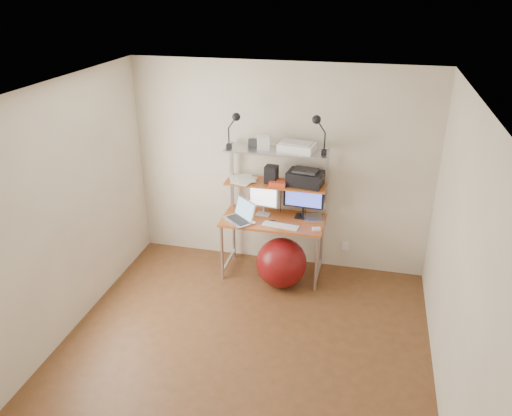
{
  "coord_description": "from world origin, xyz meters",
  "views": [
    {
      "loc": [
        1.02,
        -3.73,
        3.32
      ],
      "look_at": [
        -0.14,
        1.15,
        1.0
      ],
      "focal_mm": 35.0,
      "sensor_mm": 36.0,
      "label": 1
    }
  ],
  "objects": [
    {
      "name": "room",
      "position": [
        0.0,
        0.0,
        1.25
      ],
      "size": [
        3.6,
        3.6,
        3.6
      ],
      "color": "brown",
      "rests_on": "ground"
    },
    {
      "name": "computer_desk",
      "position": [
        0.0,
        1.5,
        0.96
      ],
      "size": [
        1.2,
        0.6,
        1.57
      ],
      "color": "#AB4821",
      "rests_on": "ground"
    },
    {
      "name": "wall_outlet",
      "position": [
        0.85,
        1.79,
        0.3
      ],
      "size": [
        0.08,
        0.01,
        0.12
      ],
      "primitive_type": "cube",
      "color": "white",
      "rests_on": "room"
    },
    {
      "name": "monitor_silver",
      "position": [
        -0.14,
        1.54,
        0.95
      ],
      "size": [
        0.36,
        0.14,
        0.4
      ],
      "rotation": [
        0.0,
        0.0,
        -0.11
      ],
      "color": "silver",
      "rests_on": "desktop"
    },
    {
      "name": "monitor_black",
      "position": [
        0.33,
        1.59,
        0.98
      ],
      "size": [
        0.48,
        0.14,
        0.48
      ],
      "rotation": [
        0.0,
        0.0,
        -0.06
      ],
      "color": "black",
      "rests_on": "desktop"
    },
    {
      "name": "laptop",
      "position": [
        -0.35,
        1.33,
        0.79
      ],
      "size": [
        0.46,
        0.45,
        0.31
      ],
      "rotation": [
        0.0,
        0.0,
        -0.73
      ],
      "color": "silver",
      "rests_on": "desktop"
    },
    {
      "name": "keyboard",
      "position": [
        0.12,
        1.28,
        0.75
      ],
      "size": [
        0.43,
        0.17,
        0.01
      ],
      "primitive_type": "cube",
      "rotation": [
        0.0,
        0.0,
        -0.13
      ],
      "color": "white",
      "rests_on": "desktop"
    },
    {
      "name": "mouse",
      "position": [
        0.53,
        1.28,
        0.75
      ],
      "size": [
        0.1,
        0.08,
        0.03
      ],
      "primitive_type": "cube",
      "rotation": [
        0.0,
        0.0,
        0.3
      ],
      "color": "white",
      "rests_on": "desktop"
    },
    {
      "name": "mac_mini",
      "position": [
        0.46,
        1.53,
        0.76
      ],
      "size": [
        0.27,
        0.27,
        0.04
      ],
      "primitive_type": "cube",
      "rotation": [
        0.0,
        0.0,
        0.29
      ],
      "color": "silver",
      "rests_on": "desktop"
    },
    {
      "name": "phone",
      "position": [
        0.01,
        1.34,
        0.74
      ],
      "size": [
        0.08,
        0.12,
        0.01
      ],
      "primitive_type": "cube",
      "rotation": [
        0.0,
        0.0,
        0.1
      ],
      "color": "black",
      "rests_on": "desktop"
    },
    {
      "name": "printer",
      "position": [
        0.34,
        1.58,
        1.24
      ],
      "size": [
        0.43,
        0.32,
        0.19
      ],
      "rotation": [
        0.0,
        0.0,
        -0.13
      ],
      "color": "black",
      "rests_on": "mid_shelf"
    },
    {
      "name": "nas_cube",
      "position": [
        -0.05,
        1.56,
        1.25
      ],
      "size": [
        0.15,
        0.15,
        0.21
      ],
      "primitive_type": "cube",
      "rotation": [
        0.0,
        0.0,
        -0.09
      ],
      "color": "black",
      "rests_on": "mid_shelf"
    },
    {
      "name": "red_box",
      "position": [
        0.04,
        1.48,
        1.18
      ],
      "size": [
        0.19,
        0.13,
        0.05
      ],
      "primitive_type": "cube",
      "rotation": [
        0.0,
        0.0,
        0.02
      ],
      "color": "red",
      "rests_on": "mid_shelf"
    },
    {
      "name": "scanner",
      "position": [
        0.23,
        1.58,
        1.6
      ],
      "size": [
        0.43,
        0.31,
        0.1
      ],
      "rotation": [
        0.0,
        0.0,
        -0.15
      ],
      "color": "white",
      "rests_on": "top_shelf"
    },
    {
      "name": "box_white",
      "position": [
        -0.15,
        1.55,
        1.63
      ],
      "size": [
        0.16,
        0.15,
        0.15
      ],
      "primitive_type": "cube",
      "rotation": [
        0.0,
        0.0,
        0.31
      ],
      "color": "white",
      "rests_on": "top_shelf"
    },
    {
      "name": "box_grey",
      "position": [
        -0.29,
        1.6,
        1.6
      ],
      "size": [
        0.11,
        0.11,
        0.09
      ],
      "primitive_type": "cube",
      "rotation": [
        0.0,
        0.0,
        0.16
      ],
      "color": "#29292B",
      "rests_on": "top_shelf"
    },
    {
      "name": "clip_lamp_left",
      "position": [
        -0.47,
        1.49,
        1.86
      ],
      "size": [
        0.17,
        0.09,
        0.42
      ],
      "color": "black",
      "rests_on": "top_shelf"
    },
    {
      "name": "clip_lamp_right",
      "position": [
        0.46,
        1.52,
        1.87
      ],
      "size": [
        0.18,
        0.1,
        0.44
      ],
      "color": "black",
      "rests_on": "top_shelf"
    },
    {
      "name": "exercise_ball",
      "position": [
        0.15,
        1.21,
        0.3
      ],
      "size": [
        0.59,
        0.59,
        0.59
      ],
      "primitive_type": "sphere",
      "color": "#690D0B",
      "rests_on": "floor"
    },
    {
      "name": "paper_stack",
      "position": [
        -0.39,
        1.56,
        1.16
      ],
      "size": [
        0.4,
        0.4,
        0.02
      ],
      "color": "white",
      "rests_on": "mid_shelf"
    }
  ]
}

